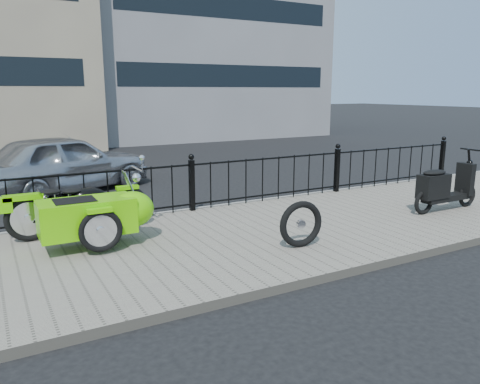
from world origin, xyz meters
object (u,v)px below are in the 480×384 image
spare_tire (301,224)px  sedan_car (64,163)px  motorcycle_sidecar (97,212)px  scooter (443,188)px

spare_tire → sedan_car: sedan_car is taller
motorcycle_sidecar → scooter: (6.07, -1.17, -0.03)m
spare_tire → motorcycle_sidecar: bearing=148.0°
scooter → sedan_car: sedan_car is taller
scooter → sedan_car: bearing=135.2°
motorcycle_sidecar → sedan_car: bearing=86.9°
motorcycle_sidecar → scooter: 6.18m
spare_tire → sedan_car: size_ratio=0.17×
motorcycle_sidecar → sedan_car: sedan_car is taller
spare_tire → scooter: bearing=6.4°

